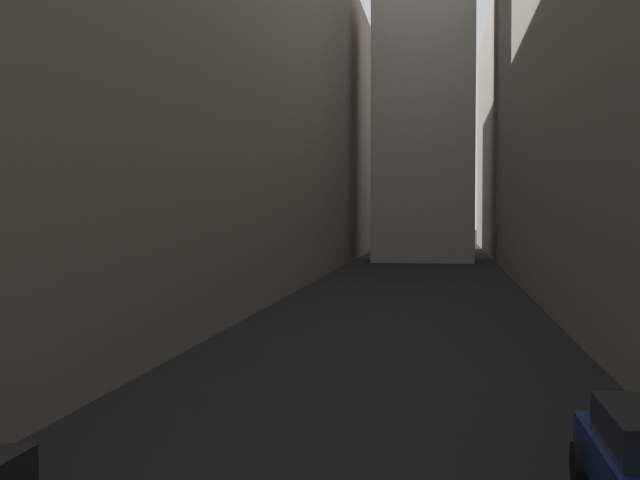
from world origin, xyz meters
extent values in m
plane|color=black|center=(0.00, 48.00, 0.00)|extent=(264.00, 264.00, 0.00)
cube|color=#756B5B|center=(-11.66, 50.00, 10.86)|extent=(12.32, 108.00, 21.72)
cube|color=#756B5B|center=(11.18, 50.00, 11.05)|extent=(11.37, 108.00, 22.10)
cube|color=#9E9384|center=(0.00, 70.60, 19.03)|extent=(7.78, 7.78, 38.05)
cylinder|color=black|center=(3.52, 17.44, 0.32)|extent=(0.22, 0.64, 0.64)
camera|label=1|loc=(1.59, 5.70, 3.89)|focal=45.51mm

